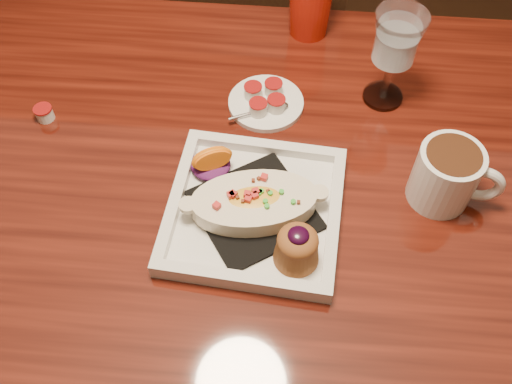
# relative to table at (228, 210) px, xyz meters

# --- Properties ---
(floor) EXTENTS (7.00, 7.00, 0.00)m
(floor) POSITION_rel_table_xyz_m (0.00, 0.00, -0.65)
(floor) COLOR black
(floor) RESTS_ON ground
(table) EXTENTS (1.50, 0.90, 0.75)m
(table) POSITION_rel_table_xyz_m (0.00, 0.00, 0.00)
(table) COLOR #60190D
(table) RESTS_ON floor
(chair_far) EXTENTS (0.42, 0.42, 0.93)m
(chair_far) POSITION_rel_table_xyz_m (-0.00, 0.63, -0.15)
(chair_far) COLOR black
(chair_far) RESTS_ON floor
(plate) EXTENTS (0.28, 0.28, 0.08)m
(plate) POSITION_rel_table_xyz_m (0.06, -0.08, 0.12)
(plate) COLOR silver
(plate) RESTS_ON table
(coffee_mug) EXTENTS (0.14, 0.10, 0.10)m
(coffee_mug) POSITION_rel_table_xyz_m (0.35, -0.00, 0.15)
(coffee_mug) COLOR silver
(coffee_mug) RESTS_ON table
(goblet) EXTENTS (0.09, 0.09, 0.18)m
(goblet) POSITION_rel_table_xyz_m (0.26, 0.21, 0.22)
(goblet) COLOR silver
(goblet) RESTS_ON table
(saucer) EXTENTS (0.14, 0.14, 0.09)m
(saucer) POSITION_rel_table_xyz_m (0.05, 0.17, 0.11)
(saucer) COLOR silver
(saucer) RESTS_ON table
(creamer_loose) EXTENTS (0.03, 0.03, 0.03)m
(creamer_loose) POSITION_rel_table_xyz_m (-0.33, 0.10, 0.11)
(creamer_loose) COLOR silver
(creamer_loose) RESTS_ON table
(red_tumbler) EXTENTS (0.09, 0.09, 0.15)m
(red_tumbler) POSITION_rel_table_xyz_m (0.12, 0.38, 0.17)
(red_tumbler) COLOR red
(red_tumbler) RESTS_ON table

